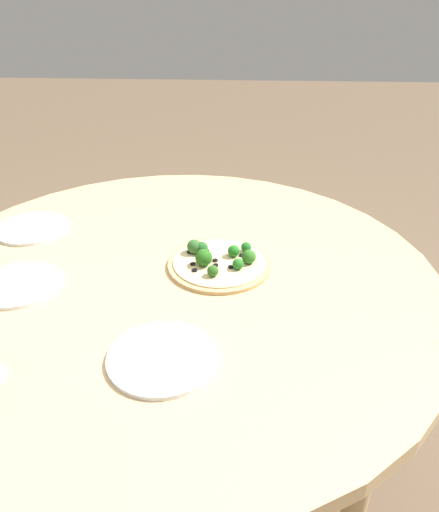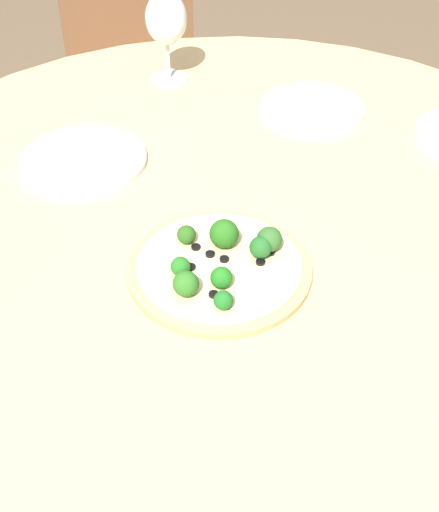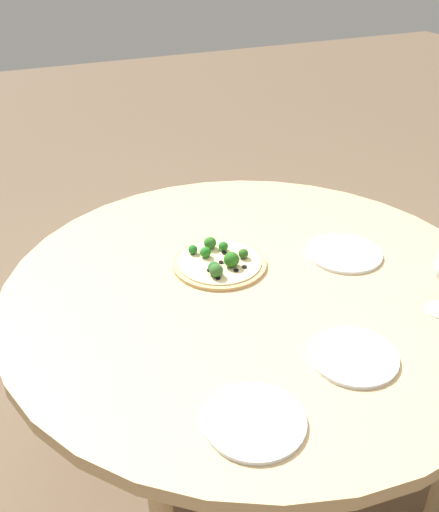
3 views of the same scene
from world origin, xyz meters
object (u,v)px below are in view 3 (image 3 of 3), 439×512
at_px(plate_side, 344,253).
at_px(pizza, 219,261).
at_px(plate_near, 255,421).
at_px(plate_far, 354,356).

bearing_deg(plate_side, pizza, 75.25).
bearing_deg(pizza, plate_near, 162.97).
xyz_separation_m(pizza, plate_side, (-0.09, -0.36, -0.01)).
height_order(pizza, plate_near, pizza).
height_order(pizza, plate_far, pizza).
bearing_deg(plate_side, plate_near, 131.27).
height_order(pizza, plate_side, pizza).
bearing_deg(plate_far, pizza, 13.86).
distance_m(plate_near, plate_side, 0.71).
relative_size(pizza, plate_side, 1.22).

